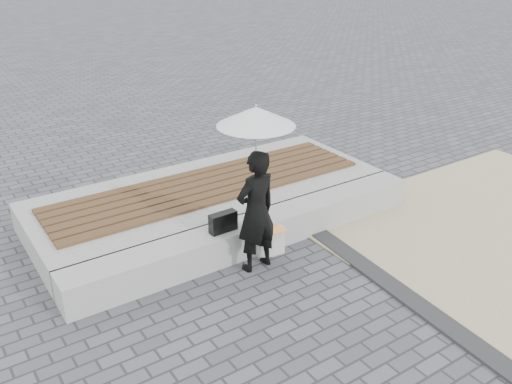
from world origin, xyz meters
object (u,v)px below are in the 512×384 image
(woman, at_px, (256,212))
(parasol, at_px, (256,116))
(canvas_tote, at_px, (270,242))
(handbag, at_px, (223,222))
(seating_ledge, at_px, (255,233))

(woman, relative_size, parasol, 1.37)
(canvas_tote, bearing_deg, handbag, 164.23)
(seating_ledge, bearing_deg, woman, -123.06)
(handbag, xyz_separation_m, canvas_tote, (0.54, -0.22, -0.34))
(parasol, bearing_deg, handbag, 123.19)
(seating_ledge, distance_m, handbag, 0.60)
(handbag, bearing_deg, woman, -58.23)
(woman, distance_m, handbag, 0.49)
(seating_ledge, distance_m, canvas_tote, 0.27)
(handbag, height_order, canvas_tote, handbag)
(parasol, xyz_separation_m, handbag, (-0.24, 0.36, -1.37))
(handbag, relative_size, canvas_tote, 0.95)
(seating_ledge, xyz_separation_m, woman, (-0.27, -0.41, 0.55))
(woman, bearing_deg, handbag, -62.83)
(parasol, bearing_deg, woman, -90.00)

